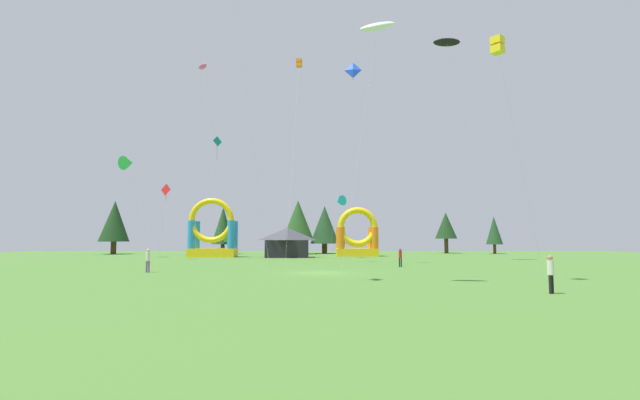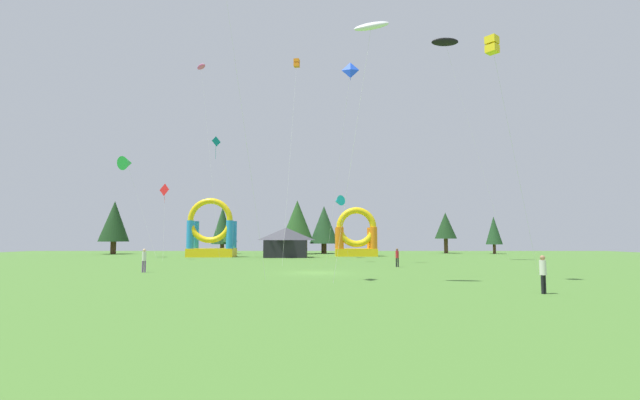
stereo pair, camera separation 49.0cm
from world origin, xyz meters
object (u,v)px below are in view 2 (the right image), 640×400
kite_red_diamond (168,191)px  person_far_side (546,271)px  kite_orange_box (299,64)px  kite_pink_parafoil (204,68)px  kite_green_delta (130,163)px  inflatable_yellow_castle (358,239)px  festival_tent (288,242)px  person_midfield (147,258)px  inflatable_orange_dome (214,235)px  kite_blue_diamond (352,71)px  kite_teal_diamond (218,143)px  kite_white_parafoil (373,27)px  kite_black_parafoil (447,42)px  person_left_edge (399,256)px  kite_yellow_box (495,45)px  kite_cyan_delta (340,201)px

kite_red_diamond → person_far_side: bearing=-48.9°
kite_orange_box → kite_pink_parafoil: 16.70m
kite_green_delta → kite_orange_box: bearing=-30.5°
inflatable_yellow_castle → festival_tent: size_ratio=1.24×
person_midfield → inflatable_yellow_castle: 36.32m
person_midfield → inflatable_orange_dome: (-1.86, 28.40, 1.94)m
inflatable_orange_dome → kite_blue_diamond: bearing=-42.8°
kite_teal_diamond → person_midfield: 31.11m
kite_pink_parafoil → inflatable_orange_dome: kite_pink_parafoil is taller
person_midfield → kite_white_parafoil: bearing=-28.5°
festival_tent → kite_pink_parafoil: bearing=-156.9°
kite_black_parafoil → inflatable_orange_dome: bearing=160.0°
kite_red_diamond → person_left_edge: (26.17, -14.25, -7.45)m
kite_green_delta → inflatable_yellow_castle: bearing=7.1°
kite_blue_diamond → kite_black_parafoil: bearing=27.4°
kite_orange_box → kite_green_delta: size_ratio=1.56×
person_left_edge → inflatable_yellow_castle: (-1.74, 24.60, 1.53)m
person_far_side → kite_black_parafoil: bearing=49.7°
person_midfield → kite_green_delta: bearing=115.7°
kite_blue_diamond → kite_black_parafoil: kite_black_parafoil is taller
festival_tent → kite_teal_diamond: bearing=-179.9°
kite_white_parafoil → person_left_edge: (3.95, 15.19, -14.10)m
kite_white_parafoil → kite_yellow_box: bearing=8.2°
kite_pink_parafoil → person_far_side: (25.98, -35.83, -23.91)m
kite_black_parafoil → kite_white_parafoil: bearing=-114.6°
kite_yellow_box → festival_tent: bearing=113.6°
kite_blue_diamond → festival_tent: size_ratio=3.65×
inflatable_orange_dome → kite_pink_parafoil: bearing=-93.7°
kite_white_parafoil → person_midfield: size_ratio=8.71×
kite_yellow_box → festival_tent: size_ratio=2.62×
kite_orange_box → kite_green_delta: bearing=149.5°
kite_black_parafoil → kite_red_diamond: bearing=174.4°
kite_orange_box → person_midfield: 26.44m
person_midfield → person_left_edge: bearing=17.2°
kite_teal_diamond → kite_yellow_box: bearing=-54.2°
kite_black_parafoil → kite_teal_diamond: bearing=161.5°
kite_blue_diamond → inflatable_yellow_castle: 26.57m
kite_pink_parafoil → kite_blue_diamond: bearing=-31.2°
kite_blue_diamond → kite_yellow_box: 21.07m
kite_blue_diamond → person_far_side: size_ratio=11.73×
kite_blue_diamond → kite_yellow_box: bearing=-68.5°
person_midfield → person_far_side: bearing=-29.6°
kite_green_delta → kite_teal_diamond: size_ratio=0.85×
inflatable_orange_dome → kite_black_parafoil: bearing=-20.0°
kite_pink_parafoil → person_midfield: 33.03m
person_left_edge → person_midfield: (-20.36, -6.54, 0.07)m
kite_pink_parafoil → kite_white_parafoil: kite_pink_parafoil is taller
person_midfield → inflatable_yellow_castle: size_ratio=0.25×
kite_cyan_delta → person_left_edge: size_ratio=4.99×
kite_white_parafoil → inflatable_orange_dome: bearing=116.2°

